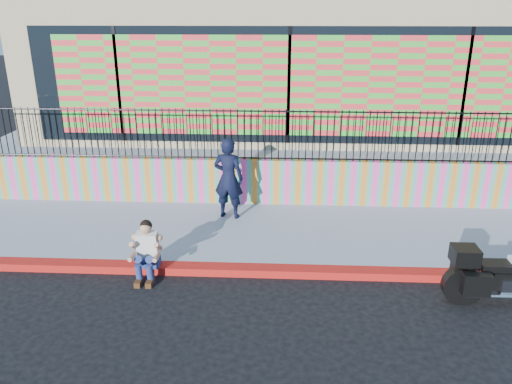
{
  "coord_description": "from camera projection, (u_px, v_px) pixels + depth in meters",
  "views": [
    {
      "loc": [
        -0.16,
        -8.14,
        4.62
      ],
      "look_at": [
        -0.65,
        1.2,
        1.18
      ],
      "focal_mm": 35.0,
      "sensor_mm": 36.0,
      "label": 1
    }
  ],
  "objects": [
    {
      "name": "ground",
      "position": [
        287.0,
        275.0,
        9.22
      ],
      "size": [
        90.0,
        90.0,
        0.0
      ],
      "primitive_type": "plane",
      "color": "black",
      "rests_on": "ground"
    },
    {
      "name": "red_curb",
      "position": [
        287.0,
        271.0,
        9.19
      ],
      "size": [
        16.0,
        0.3,
        0.15
      ],
      "primitive_type": "cube",
      "color": "#A60B17",
      "rests_on": "ground"
    },
    {
      "name": "sidewalk",
      "position": [
        287.0,
        233.0,
        10.74
      ],
      "size": [
        16.0,
        3.0,
        0.15
      ],
      "primitive_type": "cube",
      "color": "#98A3B7",
      "rests_on": "ground"
    },
    {
      "name": "mural_wall",
      "position": [
        287.0,
        182.0,
        12.02
      ],
      "size": [
        16.0,
        0.2,
        1.1
      ],
      "primitive_type": "cube",
      "color": "#FF43A0",
      "rests_on": "sidewalk"
    },
    {
      "name": "metal_fence",
      "position": [
        288.0,
        135.0,
        11.62
      ],
      "size": [
        15.8,
        0.04,
        1.2
      ],
      "primitive_type": null,
      "color": "black",
      "rests_on": "mural_wall"
    },
    {
      "name": "elevated_platform",
      "position": [
        286.0,
        135.0,
        16.83
      ],
      "size": [
        16.0,
        10.0,
        1.25
      ],
      "primitive_type": "cube",
      "color": "#98A3B7",
      "rests_on": "ground"
    },
    {
      "name": "storefront_building",
      "position": [
        288.0,
        55.0,
        15.72
      ],
      "size": [
        14.0,
        8.06,
        4.0
      ],
      "color": "tan",
      "rests_on": "elevated_platform"
    },
    {
      "name": "police_motorcycle",
      "position": [
        512.0,
        273.0,
        8.13
      ],
      "size": [
        2.19,
        0.72,
        1.36
      ],
      "color": "black",
      "rests_on": "ground"
    },
    {
      "name": "police_officer",
      "position": [
        228.0,
        178.0,
        11.11
      ],
      "size": [
        0.75,
        0.57,
        1.85
      ],
      "primitive_type": "imported",
      "rotation": [
        0.0,
        0.0,
        2.93
      ],
      "color": "black",
      "rests_on": "sidewalk"
    },
    {
      "name": "seated_man",
      "position": [
        146.0,
        256.0,
        8.96
      ],
      "size": [
        0.54,
        0.71,
        1.06
      ],
      "color": "navy",
      "rests_on": "ground"
    }
  ]
}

